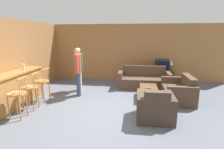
{
  "coord_description": "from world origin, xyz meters",
  "views": [
    {
      "loc": [
        0.57,
        -4.63,
        2.08
      ],
      "look_at": [
        -0.16,
        0.83,
        0.85
      ],
      "focal_mm": 28.0,
      "sensor_mm": 36.0,
      "label": 1
    }
  ],
  "objects_px": {
    "armchair_near": "(155,108)",
    "tv_unit": "(161,77)",
    "book_on_table": "(148,88)",
    "bar_chair_near": "(17,96)",
    "loveseat_right": "(179,91)",
    "person_by_counter": "(78,69)",
    "table_lamp": "(171,63)",
    "bar_chair_mid": "(30,90)",
    "coffee_table": "(149,89)",
    "tv": "(162,65)",
    "bar_chair_far": "(42,83)",
    "person_by_window": "(79,67)",
    "couch_far": "(144,80)",
    "bottle": "(23,66)"
  },
  "relations": [
    {
      "from": "bar_chair_mid",
      "to": "loveseat_right",
      "type": "distance_m",
      "value": 4.56
    },
    {
      "from": "armchair_near",
      "to": "table_lamp",
      "type": "distance_m",
      "value": 3.81
    },
    {
      "from": "bar_chair_far",
      "to": "couch_far",
      "type": "xyz_separation_m",
      "value": [
        3.3,
        1.97,
        -0.28
      ]
    },
    {
      "from": "table_lamp",
      "to": "person_by_window",
      "type": "distance_m",
      "value": 3.97
    },
    {
      "from": "tv_unit",
      "to": "loveseat_right",
      "type": "bearing_deg",
      "value": -83.26
    },
    {
      "from": "loveseat_right",
      "to": "table_lamp",
      "type": "bearing_deg",
      "value": 87.25
    },
    {
      "from": "bar_chair_far",
      "to": "loveseat_right",
      "type": "bearing_deg",
      "value": 8.12
    },
    {
      "from": "bar_chair_far",
      "to": "person_by_window",
      "type": "bearing_deg",
      "value": 56.14
    },
    {
      "from": "armchair_near",
      "to": "book_on_table",
      "type": "distance_m",
      "value": 1.44
    },
    {
      "from": "loveseat_right",
      "to": "person_by_window",
      "type": "bearing_deg",
      "value": 170.48
    },
    {
      "from": "tv",
      "to": "tv_unit",
      "type": "bearing_deg",
      "value": 90.0
    },
    {
      "from": "couch_far",
      "to": "coffee_table",
      "type": "relative_size",
      "value": 1.96
    },
    {
      "from": "bar_chair_mid",
      "to": "armchair_near",
      "type": "bearing_deg",
      "value": -3.14
    },
    {
      "from": "bar_chair_far",
      "to": "couch_far",
      "type": "height_order",
      "value": "bar_chair_far"
    },
    {
      "from": "tv_unit",
      "to": "tv",
      "type": "height_order",
      "value": "tv"
    },
    {
      "from": "armchair_near",
      "to": "person_by_window",
      "type": "bearing_deg",
      "value": 141.98
    },
    {
      "from": "armchair_near",
      "to": "table_lamp",
      "type": "bearing_deg",
      "value": 74.38
    },
    {
      "from": "bar_chair_mid",
      "to": "book_on_table",
      "type": "distance_m",
      "value": 3.6
    },
    {
      "from": "tv_unit",
      "to": "person_by_counter",
      "type": "distance_m",
      "value": 3.84
    },
    {
      "from": "bottle",
      "to": "person_by_window",
      "type": "relative_size",
      "value": 0.15
    },
    {
      "from": "tv_unit",
      "to": "person_by_counter",
      "type": "height_order",
      "value": "person_by_counter"
    },
    {
      "from": "bar_chair_mid",
      "to": "couch_far",
      "type": "xyz_separation_m",
      "value": [
        3.3,
        2.62,
        -0.28
      ]
    },
    {
      "from": "book_on_table",
      "to": "person_by_counter",
      "type": "height_order",
      "value": "person_by_counter"
    },
    {
      "from": "book_on_table",
      "to": "tv",
      "type": "bearing_deg",
      "value": 71.31
    },
    {
      "from": "tv_unit",
      "to": "table_lamp",
      "type": "bearing_deg",
      "value": 0.0
    },
    {
      "from": "bar_chair_far",
      "to": "coffee_table",
      "type": "bearing_deg",
      "value": 11.27
    },
    {
      "from": "coffee_table",
      "to": "person_by_counter",
      "type": "relative_size",
      "value": 0.63
    },
    {
      "from": "bar_chair_near",
      "to": "table_lamp",
      "type": "relative_size",
      "value": 2.05
    },
    {
      "from": "bar_chair_near",
      "to": "armchair_near",
      "type": "distance_m",
      "value": 3.49
    },
    {
      "from": "bar_chair_mid",
      "to": "bar_chair_far",
      "type": "height_order",
      "value": "same"
    },
    {
      "from": "armchair_near",
      "to": "book_on_table",
      "type": "bearing_deg",
      "value": 93.46
    },
    {
      "from": "armchair_near",
      "to": "person_by_counter",
      "type": "distance_m",
      "value": 2.97
    },
    {
      "from": "bar_chair_near",
      "to": "loveseat_right",
      "type": "bearing_deg",
      "value": 22.9
    },
    {
      "from": "tv",
      "to": "table_lamp",
      "type": "distance_m",
      "value": 0.38
    },
    {
      "from": "table_lamp",
      "to": "bar_chair_far",
      "type": "bearing_deg",
      "value": -148.14
    },
    {
      "from": "bottle",
      "to": "bar_chair_mid",
      "type": "bearing_deg",
      "value": -47.69
    },
    {
      "from": "book_on_table",
      "to": "bar_chair_near",
      "type": "bearing_deg",
      "value": -151.83
    },
    {
      "from": "bar_chair_far",
      "to": "loveseat_right",
      "type": "xyz_separation_m",
      "value": [
        4.37,
        0.62,
        -0.28
      ]
    },
    {
      "from": "bar_chair_far",
      "to": "coffee_table",
      "type": "height_order",
      "value": "bar_chair_far"
    },
    {
      "from": "table_lamp",
      "to": "person_by_window",
      "type": "xyz_separation_m",
      "value": [
        -3.65,
        -1.56,
        0.0
      ]
    },
    {
      "from": "bar_chair_mid",
      "to": "couch_far",
      "type": "distance_m",
      "value": 4.23
    },
    {
      "from": "tv",
      "to": "book_on_table",
      "type": "height_order",
      "value": "tv"
    },
    {
      "from": "couch_far",
      "to": "person_by_counter",
      "type": "xyz_separation_m",
      "value": [
        -2.32,
        -1.31,
        0.64
      ]
    },
    {
      "from": "bar_chair_near",
      "to": "bottle",
      "type": "xyz_separation_m",
      "value": [
        -0.58,
        1.2,
        0.55
      ]
    },
    {
      "from": "coffee_table",
      "to": "book_on_table",
      "type": "relative_size",
      "value": 5.67
    },
    {
      "from": "bar_chair_mid",
      "to": "bar_chair_far",
      "type": "xyz_separation_m",
      "value": [
        -0.0,
        0.66,
        0.0
      ]
    },
    {
      "from": "bar_chair_mid",
      "to": "person_by_counter",
      "type": "distance_m",
      "value": 1.68
    },
    {
      "from": "armchair_near",
      "to": "tv_unit",
      "type": "relative_size",
      "value": 0.92
    },
    {
      "from": "bar_chair_mid",
      "to": "book_on_table",
      "type": "xyz_separation_m",
      "value": [
        3.37,
        1.24,
        -0.18
      ]
    },
    {
      "from": "table_lamp",
      "to": "bar_chair_mid",
      "type": "bearing_deg",
      "value": -142.46
    }
  ]
}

